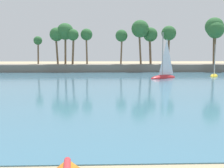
{
  "coord_description": "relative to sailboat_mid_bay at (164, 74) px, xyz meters",
  "views": [
    {
      "loc": [
        -0.28,
        -6.16,
        5.26
      ],
      "look_at": [
        0.36,
        11.1,
        3.24
      ],
      "focal_mm": 46.8,
      "sensor_mm": 36.0,
      "label": 1
    }
  ],
  "objects": [
    {
      "name": "palm_headland",
      "position": [
        -6.95,
        17.66,
        3.01
      ],
      "size": [
        107.32,
        6.3,
        13.13
      ],
      "color": "slate",
      "rests_on": "ground"
    },
    {
      "name": "sea",
      "position": [
        -11.36,
        8.34,
        -0.84
      ],
      "size": [
        220.0,
        98.32,
        0.06
      ],
      "primitive_type": "cube",
      "color": "teal",
      "rests_on": "ground"
    },
    {
      "name": "sailboat_mid_bay",
      "position": [
        0.0,
        0.0,
        0.0
      ],
      "size": [
        6.17,
        5.11,
        9.03
      ],
      "color": "red",
      "rests_on": "sea"
    },
    {
      "name": "sailboat_toward_headland",
      "position": [
        10.86,
        3.47,
        -0.2
      ],
      "size": [
        3.29,
        4.83,
        6.79
      ],
      "color": "yellow",
      "rests_on": "sea"
    }
  ]
}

